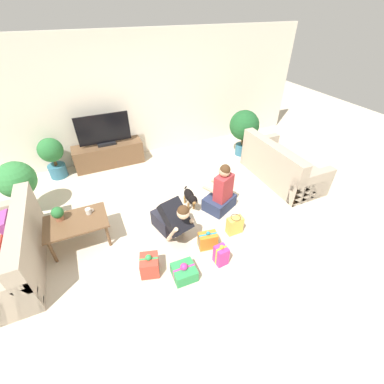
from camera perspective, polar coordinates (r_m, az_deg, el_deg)
name	(u,v)px	position (r m, az deg, el deg)	size (l,w,h in m)	color
ground_plane	(177,220)	(4.42, -3.41, -6.24)	(16.00, 16.00, 0.00)	beige
wall_back	(130,99)	(6.02, -13.54, 19.46)	(8.40, 0.06, 2.60)	silver
sofa_left	(8,254)	(4.32, -35.67, -11.12)	(0.87, 1.73, 0.83)	tan
sofa_right	(281,166)	(5.56, 19.07, 5.40)	(0.87, 1.73, 0.83)	tan
coffee_table	(76,224)	(4.15, -24.30, -6.44)	(0.88, 0.59, 0.45)	brown
tv_console	(109,155)	(6.06, -17.95, 7.92)	(1.47, 0.45, 0.50)	brown
tv	(104,132)	(5.83, -18.97, 12.58)	(1.08, 0.20, 0.66)	black
potted_plant_corner_left	(17,182)	(5.03, -34.29, 1.88)	(0.60, 0.60, 1.00)	#336B84
potted_plant_corner_right	(244,127)	(6.12, 11.50, 13.99)	(0.67, 0.67, 1.07)	#336B84
potted_plant_back_left	(52,155)	(5.94, -28.63, 7.23)	(0.48, 0.48, 0.86)	#336B84
person_kneeling	(172,219)	(3.96, -4.47, -5.95)	(0.50, 0.83, 0.79)	#23232D
person_sitting	(221,194)	(4.47, 6.50, -0.35)	(0.64, 0.61, 0.92)	#283351
dog	(190,197)	(4.51, -0.43, -1.08)	(0.19, 0.54, 0.37)	black
gift_box_a	(184,272)	(3.61, -1.76, -17.30)	(0.31, 0.30, 0.26)	#2D934C
gift_box_b	(208,240)	(3.93, 3.52, -10.65)	(0.30, 0.21, 0.31)	orange
gift_box_c	(150,265)	(3.67, -9.41, -15.69)	(0.31, 0.32, 0.34)	red
gift_box_d	(221,255)	(3.73, 6.46, -13.74)	(0.18, 0.19, 0.35)	#CC3389
gift_bag_a	(235,225)	(4.17, 9.47, -7.26)	(0.25, 0.16, 0.32)	#E5B74C
mug	(89,211)	(4.14, -22.01, -3.97)	(0.12, 0.08, 0.09)	silver
tabletop_plant	(58,213)	(4.16, -27.68, -4.21)	(0.17, 0.17, 0.22)	#A36042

